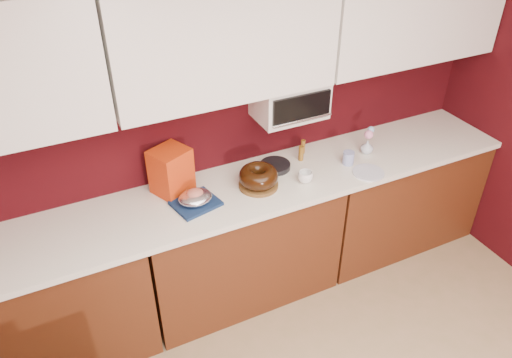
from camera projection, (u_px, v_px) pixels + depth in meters
The scene contains 25 objects.
wall_back at pixel (217, 121), 3.22m from camera, with size 4.00×0.02×2.50m, color #38070B.
base_cabinet_left at pixel (35, 310), 2.97m from camera, with size 1.31×0.58×0.86m, color #512510.
base_cabinet_center at pixel (239, 245), 3.45m from camera, with size 1.31×0.58×0.86m, color #512510.
base_cabinet_right at pixel (393, 195), 3.93m from camera, with size 1.31×0.58×0.86m, color #512510.
countertop at pixel (238, 192), 3.20m from camera, with size 4.00×0.62×0.04m, color silver.
upper_cabinet_center at pixel (223, 37), 2.76m from camera, with size 1.31×0.33×0.70m, color white.
upper_cabinet_right at pixel (412, 7), 3.24m from camera, with size 1.31×0.33×0.70m, color white.
toaster_oven at pixel (289, 99), 3.20m from camera, with size 0.45×0.30×0.25m, color white.
toaster_oven_door at pixel (302, 109), 3.09m from camera, with size 0.40×0.02×0.18m, color black.
toaster_oven_handle at pixel (302, 120), 3.12m from camera, with size 0.02×0.02×0.42m, color silver.
cake_base at pixel (258, 185), 3.21m from camera, with size 0.26×0.26×0.02m, color brown.
bundt_cake at pixel (258, 176), 3.17m from camera, with size 0.25×0.25×0.10m, color black.
navy_towel at pixel (196, 203), 3.05m from camera, with size 0.27×0.22×0.02m, color #14284E.
foil_ham_nest at pixel (195, 197), 3.03m from camera, with size 0.21×0.18×0.08m, color white.
roasted_ham at pixel (195, 194), 3.01m from camera, with size 0.11×0.09×0.07m, color #C76D5B.
pandoro_box at pixel (171, 171), 3.10m from camera, with size 0.22×0.20×0.30m, color #AA160B.
dark_pan at pixel (275, 166), 3.39m from camera, with size 0.21×0.21×0.04m, color black.
coffee_mug at pixel (305, 176), 3.23m from camera, with size 0.08×0.08×0.09m, color white.
blue_jar at pixel (348, 158), 3.42m from camera, with size 0.08×0.08×0.09m, color #1C369B.
flower_vase at pixel (367, 146), 3.53m from camera, with size 0.07×0.07×0.11m, color silver.
flower_pink at pixel (369, 135), 3.48m from camera, with size 0.06×0.06×0.06m, color pink.
flower_blue at pixel (371, 130), 3.49m from camera, with size 0.05×0.05×0.05m, color #86AFD7.
china_plate at pixel (368, 173), 3.34m from camera, with size 0.21×0.21×0.01m, color silver.
amber_bottle at pixel (301, 153), 3.45m from camera, with size 0.04×0.04×0.11m, color brown.
amber_bottle_tall at pixel (303, 147), 3.53m from camera, with size 0.03×0.03×0.10m, color brown.
Camera 1 is at (-1.02, -0.44, 2.76)m, focal length 35.00 mm.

